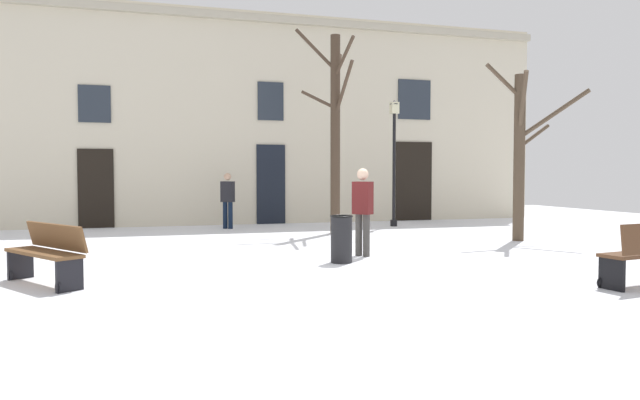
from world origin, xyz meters
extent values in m
plane|color=white|center=(0.00, 0.00, 0.00)|extent=(32.33, 32.33, 0.00)
cube|color=beige|center=(0.00, 8.72, 3.49)|extent=(20.20, 0.40, 6.99)
cube|color=#B1A993|center=(0.00, 8.47, 6.74)|extent=(20.20, 0.30, 0.24)
cube|color=black|center=(-5.18, 8.50, 1.21)|extent=(1.04, 0.08, 2.43)
cube|color=#262D38|center=(-5.18, 8.50, 3.79)|extent=(0.94, 0.06, 1.13)
cube|color=black|center=(0.28, 8.50, 1.31)|extent=(0.96, 0.08, 2.63)
cube|color=#262D38|center=(0.28, 8.50, 4.06)|extent=(0.86, 0.06, 1.26)
cube|color=black|center=(5.47, 8.50, 1.40)|extent=(1.38, 0.08, 2.80)
cube|color=#262D38|center=(5.47, 8.50, 4.30)|extent=(1.24, 0.06, 1.40)
cylinder|color=#4C3D2D|center=(5.19, 1.92, 2.05)|extent=(0.27, 0.27, 4.10)
cylinder|color=#4C3D2D|center=(4.75, 1.97, 3.93)|extent=(0.95, 0.22, 0.85)
cylinder|color=#4C3D2D|center=(5.81, 1.45, 3.10)|extent=(1.36, 1.05, 1.17)
cylinder|color=#4C3D2D|center=(4.99, 1.53, 3.37)|extent=(0.53, 0.92, 1.38)
cylinder|color=#4C3D2D|center=(5.62, 1.95, 2.59)|extent=(0.93, 0.15, 0.63)
cylinder|color=#423326|center=(1.38, 4.93, 2.74)|extent=(0.27, 0.27, 5.49)
cylinder|color=#423326|center=(0.86, 5.09, 5.08)|extent=(1.13, 0.43, 1.18)
cylinder|color=#423326|center=(1.44, 4.37, 4.78)|extent=(0.23, 1.19, 0.92)
cylinder|color=#423326|center=(1.49, 4.53, 3.96)|extent=(0.32, 0.92, 1.45)
cylinder|color=#423326|center=(1.64, 5.50, 4.76)|extent=(0.64, 1.23, 0.93)
cylinder|color=#423326|center=(0.98, 5.23, 3.73)|extent=(0.88, 0.69, 0.58)
cylinder|color=black|center=(3.83, 6.49, 1.78)|extent=(0.10, 0.10, 3.55)
cylinder|color=black|center=(3.83, 6.49, 0.10)|extent=(0.22, 0.22, 0.20)
cube|color=beige|center=(3.83, 6.49, 3.73)|extent=(0.24, 0.24, 0.36)
cone|color=black|center=(3.83, 6.49, 3.91)|extent=(0.30, 0.30, 0.14)
cylinder|color=black|center=(-0.16, -0.27, 0.43)|extent=(0.40, 0.40, 0.85)
torus|color=black|center=(-0.16, -0.27, 0.87)|extent=(0.43, 0.43, 0.04)
cube|color=black|center=(2.73, -3.78, 0.24)|extent=(0.12, 0.40, 0.48)
torus|color=black|center=(2.71, -3.61, 0.08)|extent=(0.17, 0.06, 0.17)
cube|color=brown|center=(-5.11, -1.09, 0.48)|extent=(1.30, 1.63, 0.05)
cube|color=brown|center=(-4.95, -0.98, 0.71)|extent=(1.05, 1.47, 0.39)
cube|color=black|center=(-5.55, -0.44, 0.24)|extent=(0.35, 0.27, 0.48)
torus|color=black|center=(-5.68, -0.54, 0.08)|extent=(0.12, 0.16, 0.17)
cube|color=black|center=(-4.67, -1.74, 0.24)|extent=(0.35, 0.27, 0.48)
torus|color=black|center=(-4.80, -1.83, 0.08)|extent=(0.12, 0.16, 0.17)
cylinder|color=#403D3A|center=(0.58, 0.36, 0.42)|extent=(0.14, 0.14, 0.85)
cylinder|color=#403D3A|center=(0.47, 0.50, 0.42)|extent=(0.14, 0.14, 0.85)
cube|color=#591919|center=(0.52, 0.43, 1.17)|extent=(0.41, 0.44, 0.65)
sphere|color=beige|center=(0.52, 0.43, 1.65)|extent=(0.23, 0.23, 0.23)
cylinder|color=black|center=(-1.26, 7.06, 0.40)|extent=(0.14, 0.14, 0.81)
cylinder|color=black|center=(-1.40, 7.17, 0.40)|extent=(0.14, 0.14, 0.81)
cube|color=black|center=(-1.33, 7.11, 1.12)|extent=(0.44, 0.41, 0.62)
sphere|color=tan|center=(-1.33, 7.11, 1.58)|extent=(0.22, 0.22, 0.22)
camera|label=1|loc=(-3.55, -10.51, 1.65)|focal=32.66mm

